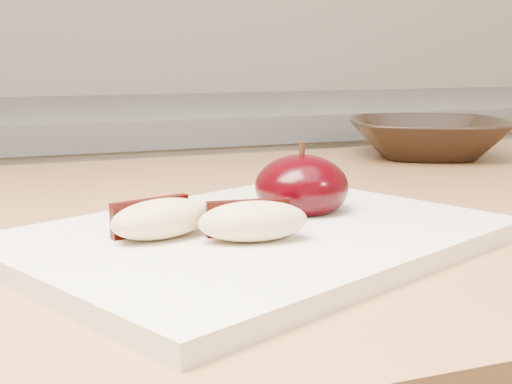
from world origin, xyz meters
name	(u,v)px	position (x,y,z in m)	size (l,w,h in m)	color
back_cabinet	(99,362)	(0.00, 1.20, 0.47)	(2.40, 0.62, 0.94)	silver
cutting_board	(256,237)	(0.00, 0.39, 0.91)	(0.32, 0.23, 0.01)	silver
apple_half	(302,187)	(0.05, 0.43, 0.93)	(0.09, 0.09, 0.06)	black
apple_wedge_a	(160,218)	(-0.06, 0.39, 0.93)	(0.08, 0.05, 0.03)	#CFBA83
apple_wedge_b	(253,221)	(-0.01, 0.36, 0.93)	(0.07, 0.04, 0.03)	#CFBA83
bowl	(428,138)	(0.35, 0.71, 0.92)	(0.20, 0.20, 0.05)	black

